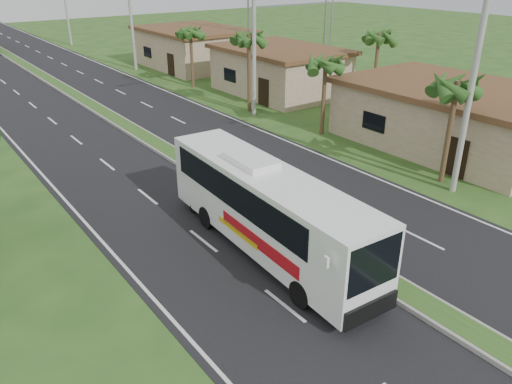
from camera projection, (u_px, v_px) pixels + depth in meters
ground at (361, 269)px, 17.72m from camera, size 180.00×180.00×0.00m
road_asphalt at (130, 130)px, 32.29m from camera, size 14.00×160.00×0.02m
median_strip at (130, 128)px, 32.26m from camera, size 1.20×160.00×0.18m
lane_edge_left at (21, 151)px, 28.69m from camera, size 0.12×160.00×0.01m
lane_edge_right at (218, 113)px, 35.91m from camera, size 0.12×160.00×0.01m
shop_near at (453, 116)px, 28.89m from camera, size 8.60×12.60×3.52m
shop_mid at (279, 70)px, 40.52m from camera, size 7.60×10.60×3.67m
shop_far at (193, 47)px, 50.69m from camera, size 8.60×11.60×3.82m
palm_verge_a at (457, 86)px, 22.76m from camera, size 2.40×2.40×5.45m
palm_verge_b at (326, 64)px, 29.69m from camera, size 2.40×2.40×5.05m
palm_verge_c at (249, 38)px, 34.15m from camera, size 2.40×2.40×5.85m
palm_verge_d at (190, 32)px, 41.22m from camera, size 2.40×2.40×5.25m
palm_behind_shop at (379, 37)px, 36.00m from camera, size 2.40×2.40×5.65m
utility_pole_a at (474, 71)px, 21.36m from camera, size 1.60×0.28×11.00m
utility_pole_b at (254, 22)px, 32.76m from camera, size 3.20×0.28×12.00m
utility_pole_c at (130, 10)px, 47.60m from camera, size 1.60×0.28×11.00m
utility_pole_d at (65, 0)px, 62.29m from camera, size 1.60×0.28×10.50m
coach_bus_main at (266, 205)px, 18.12m from camera, size 2.77×10.73×3.44m
motorcyclist at (206, 194)px, 21.55m from camera, size 1.71×0.50×2.23m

